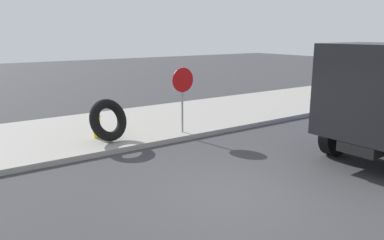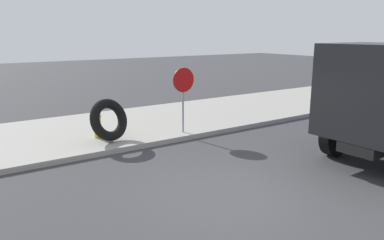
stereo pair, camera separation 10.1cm
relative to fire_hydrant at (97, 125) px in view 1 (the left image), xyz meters
name	(u,v)px [view 1 (the left image)]	position (x,y,z in m)	size (l,w,h in m)	color
ground_plane	(241,196)	(0.94, -5.34, -0.56)	(80.00, 80.00, 0.00)	#38383A
sidewalk_curb	(112,128)	(0.94, 1.16, -0.49)	(36.00, 5.00, 0.15)	#99968E
fire_hydrant	(97,125)	(0.00, 0.00, 0.00)	(0.24, 0.54, 0.77)	yellow
loose_tire	(108,120)	(0.15, -0.54, 0.22)	(1.25, 1.25, 0.28)	black
stop_sign	(183,88)	(2.48, -0.93, 1.01)	(0.76, 0.08, 2.05)	gray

